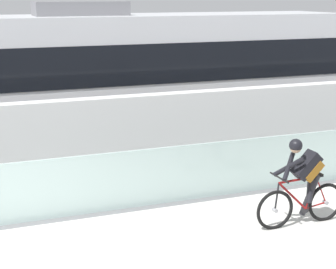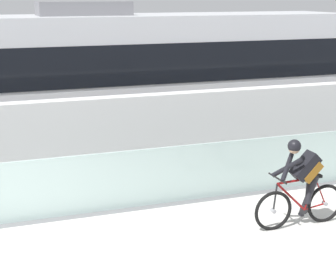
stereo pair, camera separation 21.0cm
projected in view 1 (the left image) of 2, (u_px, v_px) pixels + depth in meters
glass_parapet at (1, 195)px, 9.67m from camera, size 32.00×0.05×1.14m
tram at (152, 71)px, 15.41m from camera, size 11.06×2.54×3.81m
cyclist_on_bike at (303, 184)px, 9.62m from camera, size 1.77×0.58×1.61m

